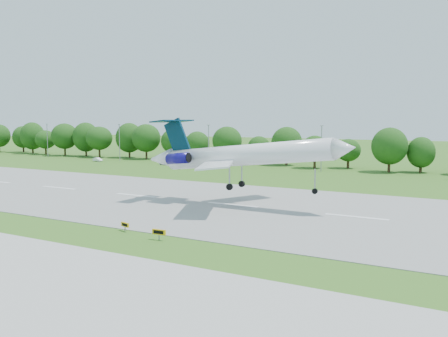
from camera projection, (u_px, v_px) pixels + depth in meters
ground at (18, 220)px, 68.74m from camera, size 600.00×600.00×0.00m
runway at (136, 196)px, 90.25m from camera, size 400.00×45.00×0.08m
tree_line at (284, 145)px, 147.32m from camera, size 288.40×8.40×10.40m
light_poles at (261, 146)px, 139.95m from camera, size 175.90×0.25×12.19m
airliner at (236, 155)px, 79.10m from camera, size 36.09×26.25×11.32m
taxi_sign_centre at (125, 225)px, 61.52m from camera, size 1.55×0.62×1.10m
taxi_sign_right at (159, 232)px, 57.00m from camera, size 1.77×0.35×1.24m
service_vehicle_a at (98, 160)px, 163.97m from camera, size 4.07×2.11×1.28m
service_vehicle_b at (165, 163)px, 151.06m from camera, size 3.87×1.80×1.28m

